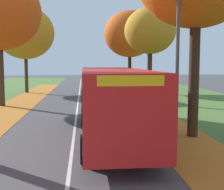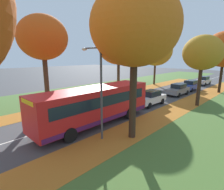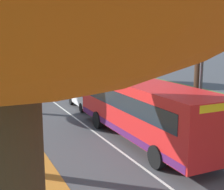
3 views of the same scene
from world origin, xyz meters
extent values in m
cube|color=#B26B23|center=(-4.60, 14.00, 0.01)|extent=(2.80, 60.00, 0.00)
cube|color=#476B2D|center=(9.20, 20.00, 0.00)|extent=(12.00, 90.00, 0.01)
cube|color=#B26B23|center=(4.60, 14.00, 0.01)|extent=(2.80, 60.00, 0.00)
cube|color=silver|center=(0.00, 20.00, 0.00)|extent=(0.12, 80.00, 0.01)
cylinder|color=#382619|center=(5.26, 10.29, 2.56)|extent=(0.46, 0.46, 5.13)
cylinder|color=#382619|center=(5.73, 21.63, 2.12)|extent=(0.38, 0.38, 4.25)
ellipsoid|color=#B27F1E|center=(5.73, 21.63, 5.77)|extent=(4.07, 4.07, 3.66)
cylinder|color=black|center=(5.60, 31.52, 2.14)|extent=(0.39, 0.39, 4.28)
ellipsoid|color=#C64C14|center=(5.60, 31.52, 6.40)|extent=(5.66, 5.66, 5.10)
cylinder|color=#47474C|center=(4.00, 8.67, 3.00)|extent=(0.14, 0.14, 6.00)
cylinder|color=#47474C|center=(3.20, 8.67, 5.90)|extent=(1.60, 0.10, 0.10)
ellipsoid|color=silver|center=(2.40, 8.67, 5.85)|extent=(0.44, 0.28, 0.20)
cube|color=red|center=(1.67, 10.18, 1.73)|extent=(2.51, 10.40, 2.50)
cube|color=#19232D|center=(1.66, 5.04, 2.08)|extent=(2.30, 0.10, 1.30)
cube|color=#19232D|center=(1.67, 10.18, 2.13)|extent=(2.55, 9.15, 0.80)
cube|color=#4C1951|center=(1.67, 10.18, 0.66)|extent=(2.53, 10.19, 0.32)
cube|color=yellow|center=(1.66, 5.02, 2.80)|extent=(1.75, 0.08, 0.28)
cylinder|color=black|center=(2.85, 6.95, 0.48)|extent=(0.30, 0.96, 0.96)
cylinder|color=black|center=(0.48, 6.96, 0.48)|extent=(0.30, 0.96, 0.96)
cylinder|color=black|center=(2.86, 13.04, 0.48)|extent=(0.30, 0.96, 0.96)
cylinder|color=black|center=(0.48, 13.04, 0.48)|extent=(0.30, 0.96, 0.96)
cube|color=silver|center=(1.73, 18.22, 0.67)|extent=(1.84, 4.26, 0.70)
cube|color=#19232D|center=(1.74, 18.37, 1.32)|extent=(1.51, 2.06, 0.60)
cylinder|color=black|center=(2.47, 16.89, 0.32)|extent=(0.24, 0.65, 0.64)
cylinder|color=black|center=(0.91, 16.95, 0.32)|extent=(0.24, 0.65, 0.64)
cylinder|color=black|center=(2.56, 19.50, 0.32)|extent=(0.24, 0.65, 0.64)
cylinder|color=black|center=(1.00, 19.55, 0.32)|extent=(0.24, 0.65, 0.64)
cube|color=slate|center=(1.82, 25.40, 0.67)|extent=(1.81, 4.24, 0.70)
cube|color=#19232D|center=(1.82, 25.55, 1.32)|extent=(1.50, 2.05, 0.60)
cylinder|color=black|center=(2.57, 24.08, 0.32)|extent=(0.24, 0.65, 0.64)
cylinder|color=black|center=(1.00, 24.12, 0.32)|extent=(0.24, 0.65, 0.64)
cylinder|color=black|center=(2.63, 26.68, 0.32)|extent=(0.24, 0.65, 0.64)
cylinder|color=black|center=(1.07, 26.72, 0.32)|extent=(0.24, 0.65, 0.64)
cube|color=#233D9E|center=(1.75, 30.29, 0.67)|extent=(1.87, 4.27, 0.70)
cube|color=#19232D|center=(1.75, 30.44, 1.32)|extent=(1.53, 2.07, 0.60)
cylinder|color=black|center=(2.48, 28.96, 0.32)|extent=(0.25, 0.65, 0.64)
cylinder|color=black|center=(0.91, 29.02, 0.32)|extent=(0.25, 0.65, 0.64)
cylinder|color=black|center=(2.58, 31.56, 0.32)|extent=(0.25, 0.65, 0.64)
cylinder|color=black|center=(1.02, 31.62, 0.32)|extent=(0.25, 0.65, 0.64)
cube|color=#B7BABF|center=(1.38, 37.98, 0.67)|extent=(1.83, 4.25, 0.70)
cube|color=#19232D|center=(1.38, 38.13, 1.32)|extent=(1.50, 2.06, 0.60)
cylinder|color=black|center=(2.12, 36.65, 0.32)|extent=(0.24, 0.65, 0.64)
cylinder|color=black|center=(0.56, 36.70, 0.32)|extent=(0.24, 0.65, 0.64)
cylinder|color=black|center=(2.20, 39.25, 0.32)|extent=(0.24, 0.65, 0.64)
cylinder|color=black|center=(0.64, 39.30, 0.32)|extent=(0.24, 0.65, 0.64)
camera|label=1|loc=(0.44, -2.91, 3.26)|focal=50.00mm
camera|label=2|loc=(11.94, 1.38, 5.37)|focal=28.00mm
camera|label=3|loc=(-6.13, -2.87, 5.24)|focal=50.00mm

